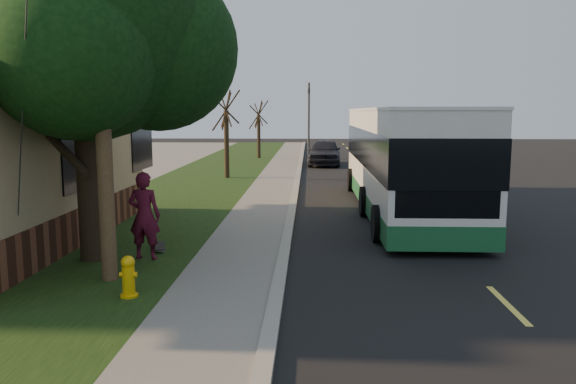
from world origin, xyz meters
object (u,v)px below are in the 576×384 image
object	(u,v)px
bare_tree_far	(259,130)
distant_car	(324,152)
traffic_signal	(309,113)
skateboarder	(144,216)
skateboard_main	(160,246)
dumpster	(14,201)
utility_pole	(98,39)
transit_bus	(402,157)
fire_hydrant	(128,277)
bare_tree_near	(226,135)
leafy_tree	(86,23)

from	to	relation	value
bare_tree_far	distant_car	bearing A→B (deg)	-45.17
traffic_signal	distant_car	bearing A→B (deg)	-83.31
skateboarder	skateboard_main	world-z (taller)	skateboarder
bare_tree_far	dumpster	bearing A→B (deg)	-103.06
traffic_signal	skateboarder	xyz separation A→B (m)	(-3.55, -31.45, -2.12)
utility_pole	bare_tree_far	xyz separation A→B (m)	(0.31, 29.01, -2.63)
utility_pole	transit_bus	world-z (taller)	utility_pole
fire_hydrant	bare_tree_near	xyz separation A→B (m)	(-0.90, 18.00, 1.72)
bare_tree_far	traffic_signal	world-z (taller)	traffic_signal
fire_hydrant	dumpster	bearing A→B (deg)	129.46
skateboard_main	utility_pole	bearing A→B (deg)	-97.78
fire_hydrant	bare_tree_far	distance (m)	30.04
skateboard_main	dumpster	world-z (taller)	dumpster
bare_tree_near	traffic_signal	size ratio (longest dim) A/B	0.78
fire_hydrant	dumpster	xyz separation A→B (m)	(-5.74, 6.97, 0.20)
bare_tree_near	transit_bus	size ratio (longest dim) A/B	0.34
leafy_tree	skateboarder	size ratio (longest dim) A/B	4.01
skateboard_main	traffic_signal	bearing A→B (deg)	83.52
fire_hydrant	leafy_tree	distance (m)	5.65
fire_hydrant	utility_pole	size ratio (longest dim) A/B	0.08
transit_bus	fire_hydrant	bearing A→B (deg)	-124.00
fire_hydrant	leafy_tree	size ratio (longest dim) A/B	0.09
utility_pole	bare_tree_near	world-z (taller)	utility_pole
transit_bus	skateboarder	bearing A→B (deg)	-134.95
utility_pole	transit_bus	size ratio (longest dim) A/B	0.72
bare_tree_far	dumpster	size ratio (longest dim) A/B	2.87
leafy_tree	bare_tree_far	distance (m)	27.56
skateboarder	distant_car	size ratio (longest dim) A/B	0.40
skateboarder	distant_car	bearing A→B (deg)	-97.36
fire_hydrant	bare_tree_near	distance (m)	18.10
bare_tree_near	skateboard_main	size ratio (longest dim) A/B	4.57
skateboarder	leafy_tree	bearing A→B (deg)	-0.97
fire_hydrant	skateboard_main	size ratio (longest dim) A/B	0.79
bare_tree_near	transit_bus	xyz separation A→B (m)	(7.14, -8.75, -0.33)
leafy_tree	traffic_signal	xyz separation A→B (m)	(4.67, 31.35, -2.00)
bare_tree_near	bare_tree_far	size ratio (longest dim) A/B	1.07
distant_car	fire_hydrant	bearing A→B (deg)	-96.24
leafy_tree	distant_car	size ratio (longest dim) A/B	1.61
utility_pole	transit_bus	xyz separation A→B (m)	(6.95, 8.26, -2.81)
bare_tree_far	distant_car	size ratio (longest dim) A/B	0.83
traffic_signal	transit_bus	size ratio (longest dim) A/B	0.44
leafy_tree	bare_tree_near	distance (m)	15.66
fire_hydrant	skateboarder	xyz separation A→B (m)	(-0.45, 2.55, 0.61)
fire_hydrant	skateboarder	world-z (taller)	skateboarder
fire_hydrant	dumpster	size ratio (longest dim) A/B	0.53
traffic_signal	transit_bus	bearing A→B (deg)	-82.76
bare_tree_near	distant_car	xyz separation A→B (m)	(5.00, 7.47, -1.33)
traffic_signal	bare_tree_far	bearing A→B (deg)	-131.19
utility_pole	bare_tree_far	world-z (taller)	utility_pole
skateboarder	bare_tree_far	bearing A→B (deg)	-86.23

